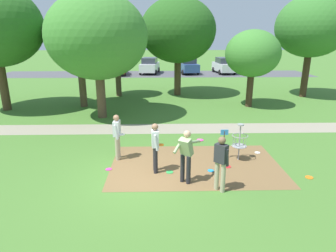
% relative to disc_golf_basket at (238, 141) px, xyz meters
% --- Properties ---
extents(ground_plane, '(160.00, 160.00, 0.00)m').
position_rel_disc_golf_basket_xyz_m(ground_plane, '(-3.48, -1.55, -0.75)').
color(ground_plane, '#47752D').
extents(dirt_tee_pad, '(6.00, 3.67, 0.01)m').
position_rel_disc_golf_basket_xyz_m(dirt_tee_pad, '(-1.59, -0.44, -0.75)').
color(dirt_tee_pad, brown).
rests_on(dirt_tee_pad, ground).
extents(disc_golf_basket, '(0.98, 0.58, 1.39)m').
position_rel_disc_golf_basket_xyz_m(disc_golf_basket, '(0.00, 0.00, 0.00)').
color(disc_golf_basket, '#9E9EA3').
rests_on(disc_golf_basket, ground).
extents(player_foreground_watching, '(0.45, 0.45, 1.71)m').
position_rel_disc_golf_basket_xyz_m(player_foreground_watching, '(-1.08, -2.24, 0.21)').
color(player_foreground_watching, tan).
rests_on(player_foreground_watching, ground).
extents(player_throwing, '(0.41, 0.48, 1.71)m').
position_rel_disc_golf_basket_xyz_m(player_throwing, '(-4.42, 0.19, 0.21)').
color(player_throwing, tan).
rests_on(player_throwing, ground).
extents(player_waiting_left, '(1.00, 0.74, 1.71)m').
position_rel_disc_golf_basket_xyz_m(player_waiting_left, '(-2.05, -1.71, 0.23)').
color(player_waiting_left, '#232328').
rests_on(player_waiting_left, ground).
extents(player_waiting_right, '(0.41, 0.48, 1.71)m').
position_rel_disc_golf_basket_xyz_m(player_waiting_right, '(-3.01, -0.93, 0.21)').
color(player_waiting_right, '#232328').
rests_on(player_waiting_right, ground).
extents(frisbee_near_basket, '(0.24, 0.24, 0.02)m').
position_rel_disc_golf_basket_xyz_m(frisbee_near_basket, '(-2.53, -1.01, -0.74)').
color(frisbee_near_basket, green).
rests_on(frisbee_near_basket, ground).
extents(frisbee_by_tee, '(0.21, 0.21, 0.02)m').
position_rel_disc_golf_basket_xyz_m(frisbee_by_tee, '(-1.12, -0.93, -0.74)').
color(frisbee_by_tee, '#1E93DB').
rests_on(frisbee_by_tee, ground).
extents(frisbee_mid_grass, '(0.22, 0.22, 0.02)m').
position_rel_disc_golf_basket_xyz_m(frisbee_mid_grass, '(-4.64, -0.73, -0.74)').
color(frisbee_mid_grass, '#E53D99').
rests_on(frisbee_mid_grass, ground).
extents(frisbee_far_left, '(0.21, 0.21, 0.02)m').
position_rel_disc_golf_basket_xyz_m(frisbee_far_left, '(0.99, 0.62, -0.74)').
color(frisbee_far_left, white).
rests_on(frisbee_far_left, ground).
extents(frisbee_far_right, '(0.25, 0.25, 0.02)m').
position_rel_disc_golf_basket_xyz_m(frisbee_far_right, '(-0.48, -0.62, -0.74)').
color(frisbee_far_right, red).
rests_on(frisbee_far_right, ground).
extents(frisbee_scattered_a, '(0.25, 0.25, 0.02)m').
position_rel_disc_golf_basket_xyz_m(frisbee_scattered_a, '(2.02, -1.51, -0.74)').
color(frisbee_scattered_a, orange).
rests_on(frisbee_scattered_a, ground).
extents(tree_near_right, '(3.99, 3.99, 6.01)m').
position_rel_disc_golf_basket_xyz_m(tree_near_right, '(-7.78, 8.63, 3.53)').
color(tree_near_right, brown).
rests_on(tree_near_right, ground).
extents(tree_mid_left, '(5.02, 5.02, 7.14)m').
position_rel_disc_golf_basket_xyz_m(tree_mid_left, '(7.82, 11.38, 4.23)').
color(tree_mid_left, '#422D1E').
rests_on(tree_mid_left, ground).
extents(tree_mid_center, '(3.33, 3.33, 4.69)m').
position_rel_disc_golf_basket_xyz_m(tree_mid_center, '(-5.97, 11.99, 2.49)').
color(tree_mid_center, brown).
rests_on(tree_mid_center, ground).
extents(tree_mid_right, '(5.48, 5.48, 7.06)m').
position_rel_disc_golf_basket_xyz_m(tree_mid_right, '(-1.52, 12.30, 3.97)').
color(tree_mid_right, '#4C3823').
rests_on(tree_mid_right, ground).
extents(tree_far_left, '(3.37, 3.37, 4.77)m').
position_rel_disc_golf_basket_xyz_m(tree_far_left, '(2.87, 8.38, 2.56)').
color(tree_far_left, '#422D1E').
rests_on(tree_far_left, ground).
extents(tree_far_center, '(5.29, 5.29, 6.62)m').
position_rel_disc_golf_basket_xyz_m(tree_far_center, '(-6.11, 6.02, 3.60)').
color(tree_far_center, brown).
rests_on(tree_far_center, ground).
extents(parking_lot_strip, '(36.00, 6.00, 0.01)m').
position_rel_disc_golf_basket_xyz_m(parking_lot_strip, '(-3.48, 24.70, -0.75)').
color(parking_lot_strip, '#4C4C51').
rests_on(parking_lot_strip, ground).
extents(parked_car_leftmost, '(2.41, 4.41, 1.84)m').
position_rel_disc_golf_basket_xyz_m(parked_car_leftmost, '(-7.85, 24.17, 0.17)').
color(parked_car_leftmost, maroon).
rests_on(parked_car_leftmost, ground).
extents(parked_car_center_left, '(2.37, 4.39, 1.84)m').
position_rel_disc_golf_basket_xyz_m(parked_car_center_left, '(-4.09, 25.20, 0.17)').
color(parked_car_center_left, silver).
rests_on(parked_car_center_left, ground).
extents(parked_car_center_right, '(2.48, 4.44, 1.84)m').
position_rel_disc_golf_basket_xyz_m(parked_car_center_right, '(0.39, 25.08, 0.17)').
color(parked_car_center_right, '#2D4784').
rests_on(parked_car_center_right, ground).
extents(parked_car_rightmost, '(2.33, 4.38, 1.84)m').
position_rel_disc_golf_basket_xyz_m(parked_car_rightmost, '(4.72, 25.10, 0.17)').
color(parked_car_rightmost, silver).
rests_on(parked_car_rightmost, ground).
extents(gravel_path, '(40.00, 1.58, 0.00)m').
position_rel_disc_golf_basket_xyz_m(gravel_path, '(-3.48, 3.82, -0.75)').
color(gravel_path, gray).
rests_on(gravel_path, ground).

